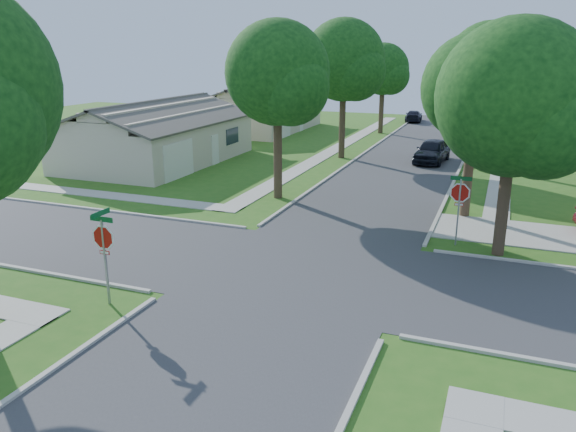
# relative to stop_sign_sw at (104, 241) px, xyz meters

# --- Properties ---
(ground) EXTENTS (100.00, 100.00, 0.00)m
(ground) POSITION_rel_stop_sign_sw_xyz_m (4.70, 4.70, -2.03)
(ground) COLOR #2D5F1A
(ground) RESTS_ON ground
(road_ns) EXTENTS (7.00, 100.00, 0.02)m
(road_ns) POSITION_rel_stop_sign_sw_xyz_m (4.70, 4.70, -2.03)
(road_ns) COLOR #333335
(road_ns) RESTS_ON ground
(sidewalk_ne) EXTENTS (1.20, 40.00, 0.04)m
(sidewalk_ne) POSITION_rel_stop_sign_sw_xyz_m (10.80, 30.70, -2.01)
(sidewalk_ne) COLOR #9E9B91
(sidewalk_ne) RESTS_ON ground
(sidewalk_nw) EXTENTS (1.20, 40.00, 0.04)m
(sidewalk_nw) POSITION_rel_stop_sign_sw_xyz_m (-1.40, 30.70, -2.01)
(sidewalk_nw) COLOR #9E9B91
(sidewalk_nw) RESTS_ON ground
(driveway) EXTENTS (8.80, 3.60, 0.05)m
(driveway) POSITION_rel_stop_sign_sw_xyz_m (12.60, 11.80, -2.01)
(driveway) COLOR #9E9B91
(driveway) RESTS_ON ground
(stop_sign_sw) EXTENTS (1.05, 0.80, 2.98)m
(stop_sign_sw) POSITION_rel_stop_sign_sw_xyz_m (0.00, 0.00, 0.00)
(stop_sign_sw) COLOR gray
(stop_sign_sw) RESTS_ON ground
(stop_sign_ne) EXTENTS (1.05, 0.80, 2.98)m
(stop_sign_ne) POSITION_rel_stop_sign_sw_xyz_m (9.40, 9.40, 0.00)
(stop_sign_ne) COLOR gray
(stop_sign_ne) RESTS_ON ground
(tree_e_near) EXTENTS (4.97, 4.80, 8.28)m
(tree_e_near) POSITION_rel_stop_sign_sw_xyz_m (9.45, 13.71, 3.61)
(tree_e_near) COLOR #38281C
(tree_e_near) RESTS_ON ground
(tree_e_mid) EXTENTS (5.59, 5.40, 9.21)m
(tree_e_mid) POSITION_rel_stop_sign_sw_xyz_m (9.46, 25.71, 4.22)
(tree_e_mid) COLOR #38281C
(tree_e_mid) RESTS_ON ground
(tree_e_far) EXTENTS (5.17, 5.00, 8.72)m
(tree_e_far) POSITION_rel_stop_sign_sw_xyz_m (9.45, 38.71, 3.95)
(tree_e_far) COLOR #38281C
(tree_e_far) RESTS_ON ground
(tree_w_near) EXTENTS (5.38, 5.20, 8.97)m
(tree_w_near) POSITION_rel_stop_sign_sw_xyz_m (0.06, 13.71, 4.08)
(tree_w_near) COLOR #38281C
(tree_w_near) RESTS_ON ground
(tree_w_mid) EXTENTS (5.80, 5.60, 9.56)m
(tree_w_mid) POSITION_rel_stop_sign_sw_xyz_m (0.06, 25.71, 4.46)
(tree_w_mid) COLOR #38281C
(tree_w_mid) RESTS_ON ground
(tree_w_far) EXTENTS (4.76, 4.60, 8.04)m
(tree_w_far) POSITION_rel_stop_sign_sw_xyz_m (0.05, 38.71, 3.48)
(tree_w_far) COLOR #38281C
(tree_w_far) RESTS_ON ground
(tree_ne_corner) EXTENTS (5.80, 5.60, 8.66)m
(tree_ne_corner) POSITION_rel_stop_sign_sw_xyz_m (11.06, 8.91, 3.56)
(tree_ne_corner) COLOR #38281C
(tree_ne_corner) RESTS_ON ground
(house_nw_near) EXTENTS (8.42, 13.60, 4.23)m
(house_nw_near) POSITION_rel_stop_sign_sw_xyz_m (-11.29, 19.70, -0.51)
(house_nw_near) COLOR #BAA993
(house_nw_near) RESTS_ON ground
(house_nw_far) EXTENTS (8.42, 13.60, 4.23)m
(house_nw_far) POSITION_rel_stop_sign_sw_xyz_m (-11.29, 36.70, -0.51)
(house_nw_far) COLOR #BAA993
(house_nw_far) RESTS_ON ground
(car_curb_east) EXTENTS (2.29, 4.80, 1.58)m
(car_curb_east) POSITION_rel_stop_sign_sw_xyz_m (6.24, 26.34, -1.24)
(car_curb_east) COLOR black
(car_curb_east) RESTS_ON ground
(car_curb_west) EXTENTS (2.08, 4.24, 1.19)m
(car_curb_west) POSITION_rel_stop_sign_sw_xyz_m (1.50, 48.25, -1.44)
(car_curb_west) COLOR black
(car_curb_west) RESTS_ON ground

